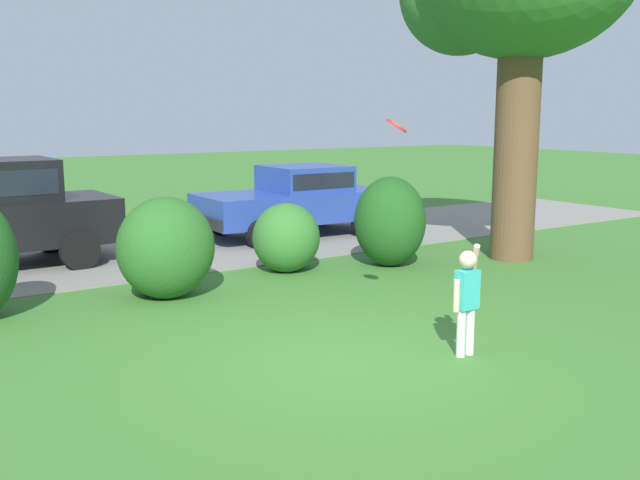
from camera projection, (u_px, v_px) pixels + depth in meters
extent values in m
plane|color=#3D752D|center=(343.00, 363.00, 7.99)|extent=(80.00, 80.00, 0.00)
cube|color=gray|center=(127.00, 256.00, 13.88)|extent=(28.00, 4.40, 0.02)
cylinder|color=brown|center=(516.00, 148.00, 13.34)|extent=(0.80, 0.80, 4.17)
ellipsoid|color=#286023|center=(166.00, 248.00, 10.68)|extent=(1.46, 1.27, 1.51)
ellipsoid|color=#286023|center=(155.00, 271.00, 10.90)|extent=(0.83, 0.83, 0.75)
ellipsoid|color=#33702B|center=(286.00, 238.00, 12.48)|extent=(1.18, 1.12, 1.19)
ellipsoid|color=#33702B|center=(290.00, 247.00, 12.68)|extent=(0.89, 0.89, 0.80)
ellipsoid|color=#1E511C|center=(390.00, 221.00, 12.95)|extent=(1.27, 1.29, 1.60)
cube|color=#28429E|center=(293.00, 206.00, 16.05)|extent=(4.23, 1.92, 0.64)
cube|color=#28429E|center=(305.00, 178.00, 16.12)|extent=(1.71, 1.65, 0.56)
cube|color=black|center=(305.00, 178.00, 16.12)|extent=(1.58, 1.67, 0.34)
cylinder|color=black|center=(261.00, 234.00, 14.65)|extent=(0.60, 0.23, 0.60)
cylinder|color=black|center=(221.00, 222.00, 16.21)|extent=(0.60, 0.23, 0.60)
cylinder|color=black|center=(365.00, 224.00, 16.03)|extent=(0.60, 0.23, 0.60)
cylinder|color=black|center=(319.00, 214.00, 17.59)|extent=(0.60, 0.23, 0.60)
cube|color=black|center=(203.00, 221.00, 14.95)|extent=(0.15, 1.75, 0.20)
cube|color=black|center=(370.00, 207.00, 17.21)|extent=(0.15, 1.75, 0.20)
cylinder|color=black|center=(80.00, 251.00, 12.68)|extent=(0.68, 0.23, 0.68)
cylinder|color=black|center=(51.00, 236.00, 14.20)|extent=(0.68, 0.23, 0.68)
cube|color=black|center=(111.00, 225.00, 13.89)|extent=(0.15, 1.75, 0.20)
cylinder|color=white|center=(461.00, 333.00, 8.15)|extent=(0.10, 0.10, 0.55)
cylinder|color=white|center=(470.00, 331.00, 8.23)|extent=(0.10, 0.10, 0.55)
cube|color=#33B2B2|center=(467.00, 289.00, 8.10)|extent=(0.26, 0.16, 0.44)
sphere|color=beige|center=(468.00, 260.00, 8.05)|extent=(0.20, 0.20, 0.20)
cylinder|color=beige|center=(475.00, 259.00, 8.18)|extent=(0.20, 0.23, 0.39)
cylinder|color=beige|center=(456.00, 296.00, 8.02)|extent=(0.07, 0.07, 0.36)
cylinder|color=red|center=(397.00, 126.00, 8.53)|extent=(0.31, 0.27, 0.23)
cylinder|color=orange|center=(397.00, 125.00, 8.53)|extent=(0.17, 0.15, 0.14)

